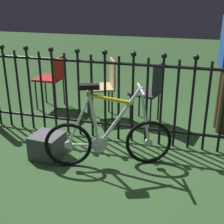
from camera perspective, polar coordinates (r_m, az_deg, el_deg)
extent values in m
plane|color=#2C4C27|center=(3.42, -1.11, -9.75)|extent=(20.00, 20.00, 0.00)
cylinder|color=black|center=(4.41, -18.81, 4.02)|extent=(0.03, 0.03, 1.07)
sphere|color=black|center=(4.29, -19.73, 11.26)|extent=(0.07, 0.07, 0.07)
cylinder|color=black|center=(4.32, -16.90, 3.88)|extent=(0.03, 0.03, 1.07)
cylinder|color=black|center=(4.23, -14.91, 3.72)|extent=(0.03, 0.03, 1.07)
sphere|color=black|center=(4.10, -15.67, 11.29)|extent=(0.07, 0.07, 0.07)
cylinder|color=black|center=(4.15, -12.84, 3.55)|extent=(0.03, 0.03, 1.07)
cylinder|color=black|center=(4.07, -10.68, 3.37)|extent=(0.03, 0.03, 1.07)
sphere|color=black|center=(3.93, -11.25, 11.25)|extent=(0.07, 0.07, 0.07)
cylinder|color=black|center=(3.99, -8.44, 3.18)|extent=(0.03, 0.03, 1.07)
cylinder|color=black|center=(3.93, -6.13, 2.98)|extent=(0.03, 0.03, 1.07)
sphere|color=black|center=(3.79, -6.47, 11.14)|extent=(0.07, 0.07, 0.07)
cylinder|color=black|center=(3.87, -3.74, 2.77)|extent=(0.03, 0.03, 1.07)
cylinder|color=black|center=(3.82, -1.28, 2.54)|extent=(0.03, 0.03, 1.07)
sphere|color=black|center=(3.67, -1.35, 10.94)|extent=(0.07, 0.07, 0.07)
cylinder|color=black|center=(3.77, 1.24, 2.30)|extent=(0.03, 0.03, 1.07)
cylinder|color=black|center=(3.73, 3.82, 2.06)|extent=(0.03, 0.03, 1.07)
sphere|color=black|center=(3.59, 4.04, 10.64)|extent=(0.07, 0.07, 0.07)
cylinder|color=black|center=(3.70, 6.44, 1.80)|extent=(0.03, 0.03, 1.07)
cylinder|color=black|center=(3.68, 9.10, 1.54)|extent=(0.03, 0.03, 1.07)
sphere|color=black|center=(3.53, 9.64, 10.23)|extent=(0.07, 0.07, 0.07)
cylinder|color=black|center=(3.67, 11.78, 1.27)|extent=(0.03, 0.03, 1.07)
cylinder|color=black|center=(3.66, 14.48, 1.00)|extent=(0.03, 0.03, 1.07)
sphere|color=black|center=(3.51, 15.34, 9.70)|extent=(0.07, 0.07, 0.07)
cylinder|color=black|center=(3.67, 17.18, 0.73)|extent=(0.03, 0.03, 1.07)
cylinder|color=black|center=(3.68, 19.87, 0.45)|extent=(0.03, 0.03, 1.07)
cylinder|color=black|center=(3.89, 1.68, -2.50)|extent=(3.88, 0.04, 0.04)
cylinder|color=black|center=(3.64, 1.81, 8.94)|extent=(3.88, 0.04, 0.04)
torus|color=black|center=(3.32, -8.10, -6.03)|extent=(0.49, 0.21, 0.50)
cylinder|color=silver|center=(3.32, -8.10, -6.03)|extent=(0.09, 0.06, 0.08)
torus|color=black|center=(3.37, 6.79, -5.57)|extent=(0.49, 0.21, 0.50)
cylinder|color=silver|center=(3.37, 6.79, -5.57)|extent=(0.09, 0.06, 0.08)
cylinder|color=silver|center=(3.20, 1.39, -0.94)|extent=(0.45, 0.19, 0.65)
cylinder|color=yellow|center=(3.12, 0.00, 2.35)|extent=(0.44, 0.19, 0.14)
cylinder|color=silver|center=(3.20, -3.25, -1.64)|extent=(0.13, 0.08, 0.57)
cylinder|color=silver|center=(3.32, -5.25, -6.07)|extent=(0.32, 0.14, 0.04)
cylinder|color=silver|center=(3.20, -6.19, -1.62)|extent=(0.26, 0.11, 0.56)
cylinder|color=silver|center=(3.23, 6.13, -0.70)|extent=(0.14, 0.07, 0.63)
cylinder|color=silver|center=(3.12, 5.40, 4.38)|extent=(0.03, 0.03, 0.02)
cylinder|color=silver|center=(3.12, 5.40, 4.20)|extent=(0.16, 0.39, 0.03)
cylinder|color=silver|center=(3.09, -4.17, 3.74)|extent=(0.03, 0.03, 0.07)
cube|color=black|center=(3.07, -4.20, 4.72)|extent=(0.22, 0.15, 0.05)
cylinder|color=silver|center=(3.32, -2.40, -6.10)|extent=(0.17, 0.07, 0.18)
cylinder|color=black|center=(5.02, -13.85, 3.00)|extent=(0.02, 0.02, 0.47)
cylinder|color=black|center=(5.30, -12.19, 4.11)|extent=(0.02, 0.02, 0.47)
cylinder|color=black|center=(4.87, -10.42, 2.72)|extent=(0.02, 0.02, 0.47)
cylinder|color=black|center=(5.16, -8.90, 3.88)|extent=(0.02, 0.02, 0.47)
cube|color=#A51E19|center=(5.01, -11.55, 6.15)|extent=(0.42, 0.42, 0.03)
cube|color=#A51E19|center=(4.89, -9.62, 8.12)|extent=(0.04, 0.39, 0.33)
cylinder|color=black|center=(4.36, 3.45, 0.50)|extent=(0.02, 0.02, 0.43)
cylinder|color=black|center=(4.62, 5.07, 1.68)|extent=(0.02, 0.02, 0.43)
cylinder|color=black|center=(4.25, 7.14, -0.21)|extent=(0.02, 0.02, 0.43)
cylinder|color=black|center=(4.52, 8.58, 1.04)|extent=(0.02, 0.02, 0.43)
cube|color=#2D2D33|center=(4.36, 6.17, 3.57)|extent=(0.45, 0.45, 0.03)
cube|color=#2D2D33|center=(4.23, 8.55, 6.16)|extent=(0.11, 0.36, 0.40)
cylinder|color=black|center=(4.43, -4.13, 0.93)|extent=(0.02, 0.02, 0.44)
cylinder|color=black|center=(4.73, -4.49, 2.30)|extent=(0.02, 0.02, 0.44)
cylinder|color=black|center=(4.47, 0.03, 1.17)|extent=(0.02, 0.02, 0.44)
cylinder|color=black|center=(4.77, -0.59, 2.51)|extent=(0.02, 0.02, 0.44)
cube|color=tan|center=(4.52, -2.34, 4.58)|extent=(0.54, 0.54, 0.03)
cube|color=tan|center=(4.49, 0.09, 7.31)|extent=(0.19, 0.36, 0.37)
cylinder|color=#4C3823|center=(4.25, 19.94, 1.84)|extent=(0.11, 0.11, 0.88)
cylinder|color=#4C3823|center=(4.40, 19.50, 2.54)|extent=(0.11, 0.11, 0.88)
cube|color=#4C4C51|center=(3.59, -11.87, -6.14)|extent=(0.35, 0.35, 0.28)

